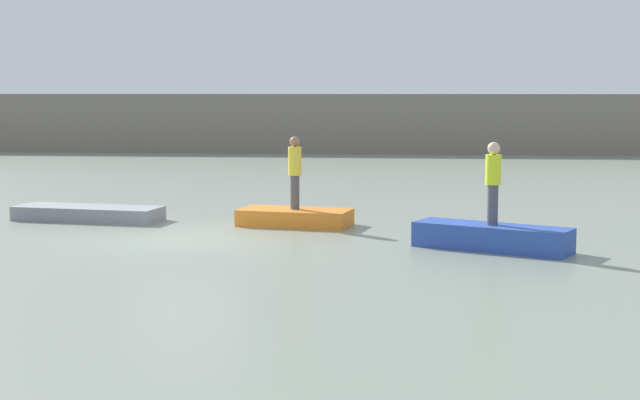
{
  "coord_description": "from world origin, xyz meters",
  "views": [
    {
      "loc": [
        4.98,
        -20.59,
        3.27
      ],
      "look_at": [
        2.75,
        2.65,
        0.59
      ],
      "focal_mm": 54.37,
      "sensor_mm": 36.0,
      "label": 1
    }
  ],
  "objects_px": {
    "rowboat_grey": "(88,213)",
    "rowboat_blue": "(492,237)",
    "person_hiviz_shirt": "(493,179)",
    "rowboat_orange": "(295,217)",
    "person_yellow_shirt": "(295,169)"
  },
  "relations": [
    {
      "from": "rowboat_orange",
      "to": "person_hiviz_shirt",
      "type": "distance_m",
      "value": 5.6
    },
    {
      "from": "rowboat_grey",
      "to": "person_yellow_shirt",
      "type": "distance_m",
      "value": 5.43
    },
    {
      "from": "rowboat_orange",
      "to": "person_yellow_shirt",
      "type": "relative_size",
      "value": 1.51
    },
    {
      "from": "rowboat_orange",
      "to": "rowboat_blue",
      "type": "bearing_deg",
      "value": -24.63
    },
    {
      "from": "rowboat_grey",
      "to": "rowboat_blue",
      "type": "bearing_deg",
      "value": -11.69
    },
    {
      "from": "rowboat_orange",
      "to": "person_hiviz_shirt",
      "type": "xyz_separation_m",
      "value": [
        4.45,
        -3.16,
        1.27
      ]
    },
    {
      "from": "person_yellow_shirt",
      "to": "rowboat_grey",
      "type": "bearing_deg",
      "value": 175.29
    },
    {
      "from": "rowboat_blue",
      "to": "rowboat_grey",
      "type": "bearing_deg",
      "value": -174.19
    },
    {
      "from": "rowboat_blue",
      "to": "person_hiviz_shirt",
      "type": "relative_size",
      "value": 1.9
    },
    {
      "from": "rowboat_blue",
      "to": "person_yellow_shirt",
      "type": "xyz_separation_m",
      "value": [
        -4.45,
        3.16,
        1.12
      ]
    },
    {
      "from": "rowboat_grey",
      "to": "rowboat_orange",
      "type": "bearing_deg",
      "value": 3.9
    },
    {
      "from": "person_hiviz_shirt",
      "to": "rowboat_blue",
      "type": "bearing_deg",
      "value": -3.58
    },
    {
      "from": "rowboat_blue",
      "to": "rowboat_orange",
      "type": "bearing_deg",
      "value": 170.69
    },
    {
      "from": "rowboat_grey",
      "to": "rowboat_blue",
      "type": "xyz_separation_m",
      "value": [
        9.72,
        -3.6,
        0.08
      ]
    },
    {
      "from": "rowboat_grey",
      "to": "person_yellow_shirt",
      "type": "xyz_separation_m",
      "value": [
        5.28,
        -0.43,
        1.2
      ]
    }
  ]
}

